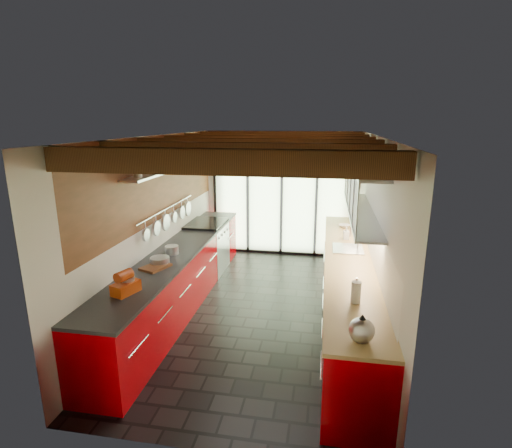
{
  "coord_description": "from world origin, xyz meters",
  "views": [
    {
      "loc": [
        0.9,
        -5.51,
        2.82
      ],
      "look_at": [
        -0.14,
        0.4,
        1.25
      ],
      "focal_mm": 28.0,
      "sensor_mm": 36.0,
      "label": 1
    }
  ],
  "objects_px": {
    "stand_mixer": "(126,284)",
    "soap_bottle": "(346,233)",
    "paper_towel": "(356,292)",
    "bowl": "(344,226)",
    "kettle": "(362,329)"
  },
  "relations": [
    {
      "from": "stand_mixer",
      "to": "paper_towel",
      "type": "relative_size",
      "value": 1.23
    },
    {
      "from": "soap_bottle",
      "to": "stand_mixer",
      "type": "bearing_deg",
      "value": -134.58
    },
    {
      "from": "kettle",
      "to": "paper_towel",
      "type": "xyz_separation_m",
      "value": [
        -0.0,
        0.77,
        0.0
      ]
    },
    {
      "from": "kettle",
      "to": "soap_bottle",
      "type": "relative_size",
      "value": 1.53
    },
    {
      "from": "stand_mixer",
      "to": "soap_bottle",
      "type": "distance_m",
      "value": 3.62
    },
    {
      "from": "paper_towel",
      "to": "kettle",
      "type": "bearing_deg",
      "value": -90.0
    },
    {
      "from": "kettle",
      "to": "paper_towel",
      "type": "relative_size",
      "value": 1.09
    },
    {
      "from": "kettle",
      "to": "paper_towel",
      "type": "bearing_deg",
      "value": 90.0
    },
    {
      "from": "stand_mixer",
      "to": "paper_towel",
      "type": "bearing_deg",
      "value": 4.31
    },
    {
      "from": "stand_mixer",
      "to": "kettle",
      "type": "height_order",
      "value": "stand_mixer"
    },
    {
      "from": "stand_mixer",
      "to": "paper_towel",
      "type": "height_order",
      "value": "paper_towel"
    },
    {
      "from": "paper_towel",
      "to": "stand_mixer",
      "type": "bearing_deg",
      "value": -175.69
    },
    {
      "from": "soap_bottle",
      "to": "bowl",
      "type": "relative_size",
      "value": 0.99
    },
    {
      "from": "stand_mixer",
      "to": "kettle",
      "type": "relative_size",
      "value": 1.12
    },
    {
      "from": "stand_mixer",
      "to": "soap_bottle",
      "type": "relative_size",
      "value": 1.72
    }
  ]
}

